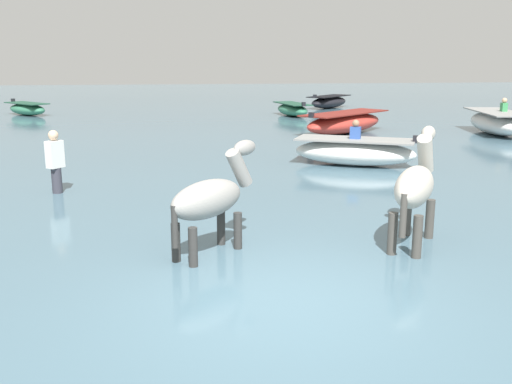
# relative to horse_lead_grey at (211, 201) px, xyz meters

# --- Properties ---
(ground_plane) EXTENTS (120.00, 120.00, 0.00)m
(ground_plane) POSITION_rel_horse_lead_grey_xyz_m (0.69, -1.72, -1.11)
(ground_plane) COLOR #666051
(water_surface) EXTENTS (90.00, 90.00, 0.36)m
(water_surface) POSITION_rel_horse_lead_grey_xyz_m (0.69, 8.28, -0.93)
(water_surface) COLOR #476675
(water_surface) RESTS_ON ground
(horse_lead_grey) EXTENTS (1.43, 1.42, 1.87)m
(horse_lead_grey) POSITION_rel_horse_lead_grey_xyz_m (0.00, 0.00, 0.00)
(horse_lead_grey) COLOR gray
(horse_lead_grey) RESTS_ON ground
(horse_trailing_pinto) EXTENTS (1.29, 1.71, 2.01)m
(horse_trailing_pinto) POSITION_rel_horse_lead_grey_xyz_m (2.93, 0.01, 0.08)
(horse_trailing_pinto) COLOR beige
(horse_trailing_pinto) RESTS_ON ground
(boat_distant_east) EXTENTS (3.25, 2.35, 1.15)m
(boat_distant_east) POSITION_rel_horse_lead_grey_xyz_m (4.00, 6.32, -0.41)
(boat_distant_east) COLOR silver
(boat_distant_east) RESTS_ON water_surface
(boat_near_port) EXTENTS (3.01, 3.07, 0.80)m
(boat_near_port) POSITION_rel_horse_lead_grey_xyz_m (7.75, 23.09, -0.42)
(boat_near_port) COLOR black
(boat_near_port) RESTS_ON water_surface
(boat_far_inshore) EXTENTS (2.52, 2.63, 0.73)m
(boat_far_inshore) POSITION_rel_horse_lead_grey_xyz_m (-7.49, 21.10, -0.45)
(boat_far_inshore) COLOR #337556
(boat_far_inshore) RESTS_ON water_surface
(boat_near_starboard) EXTENTS (2.04, 3.94, 1.28)m
(boat_near_starboard) POSITION_rel_horse_lead_grey_xyz_m (10.88, 11.62, -0.34)
(boat_near_starboard) COLOR silver
(boat_near_starboard) RESTS_ON water_surface
(boat_mid_outer) EXTENTS (1.52, 2.87, 0.73)m
(boat_mid_outer) POSITION_rel_horse_lead_grey_xyz_m (4.93, 19.05, -0.45)
(boat_mid_outer) COLOR #337556
(boat_mid_outer) RESTS_ON water_surface
(boat_mid_channel) EXTENTS (4.01, 3.63, 0.88)m
(boat_mid_channel) POSITION_rel_horse_lead_grey_xyz_m (5.56, 12.56, -0.38)
(boat_mid_channel) COLOR #BC382D
(boat_mid_channel) RESTS_ON water_surface
(person_onlooker_right) EXTENTS (0.36, 0.37, 1.63)m
(person_onlooker_right) POSITION_rel_horse_lead_grey_xyz_m (-2.86, 4.11, -0.24)
(person_onlooker_right) COLOR #383842
(person_onlooker_right) RESTS_ON ground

